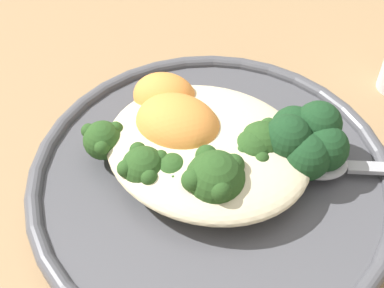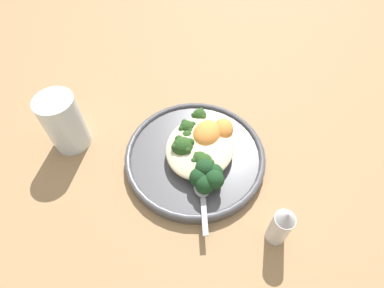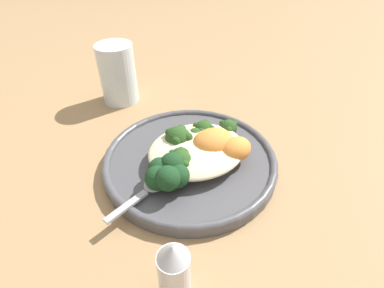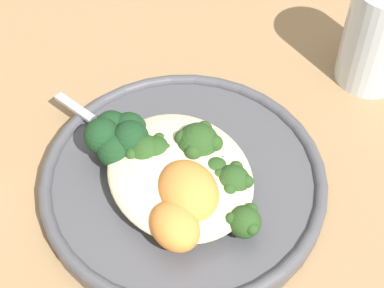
# 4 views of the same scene
# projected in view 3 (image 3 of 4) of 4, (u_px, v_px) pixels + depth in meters

# --- Properties ---
(ground_plane) EXTENTS (4.00, 4.00, 0.00)m
(ground_plane) POSITION_uv_depth(u_px,v_px,m) (180.00, 169.00, 0.46)
(ground_plane) COLOR #9E7A51
(plate) EXTENTS (0.26, 0.26, 0.02)m
(plate) POSITION_uv_depth(u_px,v_px,m) (191.00, 161.00, 0.45)
(plate) COLOR #4C4C51
(plate) RESTS_ON ground_plane
(quinoa_mound) EXTENTS (0.14, 0.12, 0.03)m
(quinoa_mound) POSITION_uv_depth(u_px,v_px,m) (197.00, 150.00, 0.44)
(quinoa_mound) COLOR beige
(quinoa_mound) RESTS_ON plate
(broccoli_stalk_0) EXTENTS (0.11, 0.09, 0.03)m
(broccoli_stalk_0) POSITION_uv_depth(u_px,v_px,m) (222.00, 142.00, 0.45)
(broccoli_stalk_0) COLOR #ADC675
(broccoli_stalk_0) RESTS_ON plate
(broccoli_stalk_1) EXTENTS (0.04, 0.09, 0.03)m
(broccoli_stalk_1) POSITION_uv_depth(u_px,v_px,m) (205.00, 135.00, 0.46)
(broccoli_stalk_1) COLOR #ADC675
(broccoli_stalk_1) RESTS_ON plate
(broccoli_stalk_2) EXTENTS (0.03, 0.08, 0.03)m
(broccoli_stalk_2) POSITION_uv_depth(u_px,v_px,m) (200.00, 143.00, 0.45)
(broccoli_stalk_2) COLOR #ADC675
(broccoli_stalk_2) RESTS_ON plate
(broccoli_stalk_3) EXTENTS (0.06, 0.09, 0.04)m
(broccoli_stalk_3) POSITION_uv_depth(u_px,v_px,m) (182.00, 141.00, 0.44)
(broccoli_stalk_3) COLOR #ADC675
(broccoli_stalk_3) RESTS_ON plate
(broccoli_stalk_4) EXTENTS (0.08, 0.05, 0.03)m
(broccoli_stalk_4) POSITION_uv_depth(u_px,v_px,m) (190.00, 159.00, 0.42)
(broccoli_stalk_4) COLOR #ADC675
(broccoli_stalk_4) RESTS_ON plate
(broccoli_stalk_5) EXTENTS (0.09, 0.04, 0.03)m
(broccoli_stalk_5) POSITION_uv_depth(u_px,v_px,m) (189.00, 162.00, 0.41)
(broccoli_stalk_5) COLOR #ADC675
(broccoli_stalk_5) RESTS_ON plate
(sweet_potato_chunk_0) EXTENTS (0.05, 0.04, 0.04)m
(sweet_potato_chunk_0) POSITION_uv_depth(u_px,v_px,m) (236.00, 149.00, 0.43)
(sweet_potato_chunk_0) COLOR orange
(sweet_potato_chunk_0) RESTS_ON plate
(sweet_potato_chunk_1) EXTENTS (0.07, 0.06, 0.04)m
(sweet_potato_chunk_1) POSITION_uv_depth(u_px,v_px,m) (213.00, 143.00, 0.44)
(sweet_potato_chunk_1) COLOR orange
(sweet_potato_chunk_1) RESTS_ON plate
(kale_tuft) EXTENTS (0.06, 0.06, 0.04)m
(kale_tuft) POSITION_uv_depth(u_px,v_px,m) (167.00, 173.00, 0.39)
(kale_tuft) COLOR #193D1E
(kale_tuft) RESTS_ON plate
(spoon) EXTENTS (0.10, 0.06, 0.01)m
(spoon) POSITION_uv_depth(u_px,v_px,m) (153.00, 186.00, 0.39)
(spoon) COLOR #A3A3A8
(spoon) RESTS_ON plate
(water_glass) EXTENTS (0.07, 0.07, 0.11)m
(water_glass) POSITION_uv_depth(u_px,v_px,m) (118.00, 74.00, 0.58)
(water_glass) COLOR silver
(water_glass) RESTS_ON ground_plane
(salt_shaker) EXTENTS (0.03, 0.03, 0.09)m
(salt_shaker) POSITION_uv_depth(u_px,v_px,m) (174.00, 273.00, 0.28)
(salt_shaker) COLOR silver
(salt_shaker) RESTS_ON ground_plane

